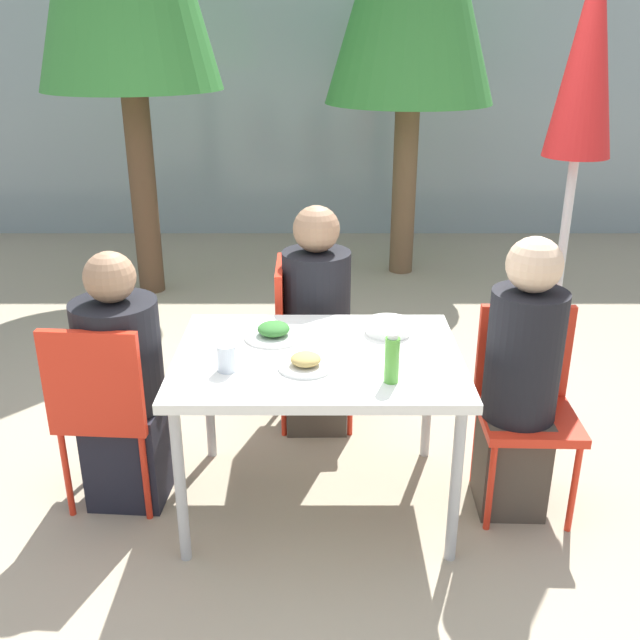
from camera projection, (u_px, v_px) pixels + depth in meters
name	position (u px, v px, depth m)	size (l,w,h in m)	color
ground_plane	(320.00, 500.00, 3.18)	(24.00, 24.00, 0.00)	tan
building_facade	(321.00, 80.00, 6.90)	(10.00, 0.20, 3.00)	#89999E
dining_table	(320.00, 368.00, 2.93)	(1.17, 0.86, 0.72)	white
chair_left	(107.00, 401.00, 2.98)	(0.43, 0.43, 0.87)	red
person_left	(125.00, 388.00, 3.04)	(0.36, 0.36, 1.14)	black
chair_right	(528.00, 393.00, 3.04)	(0.41, 0.41, 0.87)	red
person_right	(522.00, 385.00, 2.93)	(0.30, 0.30, 1.22)	#473D33
chair_far	(303.00, 331.00, 3.67)	(0.41, 0.41, 0.87)	red
person_far	(318.00, 326.00, 3.60)	(0.34, 0.34, 1.18)	#473D33
closed_umbrella	(587.00, 86.00, 3.16)	(0.36, 0.36, 2.34)	#333333
plate_0	(308.00, 363.00, 2.78)	(0.22, 0.22, 0.06)	white
plate_1	(276.00, 332.00, 3.06)	(0.25, 0.25, 0.07)	white
bottle	(394.00, 359.00, 2.65)	(0.06, 0.06, 0.20)	#51A338
drinking_cup	(229.00, 358.00, 2.75)	(0.08, 0.08, 0.11)	silver
salad_bowl	(391.00, 327.00, 3.10)	(0.20, 0.20, 0.05)	white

